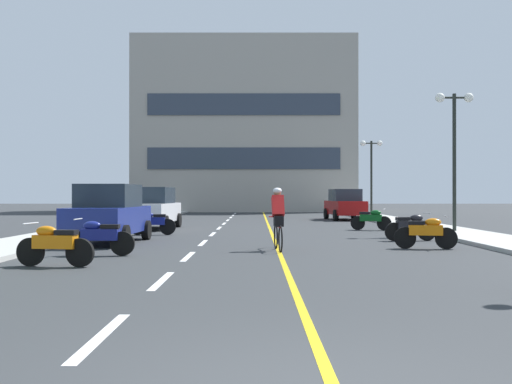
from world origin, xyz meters
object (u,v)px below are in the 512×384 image
Objects in this scene: street_lamp_mid at (455,130)px; motorcycle_6 at (153,222)px; parked_car_far at (345,204)px; motorcycle_2 at (55,244)px; motorcycle_3 at (100,236)px; motorcycle_4 at (426,232)px; street_lamp_far at (372,160)px; parked_car_mid at (153,208)px; motorcycle_5 at (411,226)px; motorcycle_7 at (372,219)px; parked_car_near at (110,213)px; cyclist_rider at (278,217)px.

motorcycle_6 is at bearing -176.93° from street_lamp_mid.
parked_car_far is 24.49m from motorcycle_2.
motorcycle_4 is at bearing 11.89° from motorcycle_3.
motorcycle_6 is (-11.40, -16.67, -3.26)m from street_lamp_far.
motorcycle_5 is at bearing -34.69° from parked_car_mid.
parked_car_mid is 13.41m from motorcycle_2.
parked_car_far is 18.61m from motorcycle_4.
parked_car_mid is 2.53× the size of motorcycle_2.
street_lamp_mid is at bearing -89.95° from street_lamp_far.
motorcycle_5 is 9.29m from motorcycle_6.
motorcycle_2 is at bearing -126.04° from motorcycle_7.
street_lamp_far is 17.84m from parked_car_mid.
motorcycle_6 is at bearing 90.02° from motorcycle_3.
street_lamp_far is 28.93m from motorcycle_2.
street_lamp_far is 2.89× the size of motorcycle_6.
parked_car_mid is 13.41m from parked_car_far.
motorcycle_2 and motorcycle_6 have the same top height.
parked_car_mid is at bearing -136.83° from parked_car_far.
parked_car_near is 3.71m from motorcycle_6.
street_lamp_mid is 14.36m from motorcycle_3.
cyclist_rider reaches higher than motorcycle_7.
street_lamp_far is 2.89× the size of motorcycle_3.
street_lamp_mid reaches higher than parked_car_mid.
street_lamp_far is 26.81m from motorcycle_3.
parked_car_near is at bearing -174.92° from motorcycle_5.
motorcycle_3 is 13.43m from motorcycle_7.
parked_car_far reaches higher than motorcycle_6.
parked_car_far reaches higher than motorcycle_4.
motorcycle_3 is 8.73m from motorcycle_4.
motorcycle_2 is at bearing -114.15° from street_lamp_far.
parked_car_mid is (-12.07, -12.83, -2.82)m from street_lamp_far.
parked_car_far is 19.53m from cyclist_rider.
motorcycle_7 is at bearing -101.15° from street_lamp_far.
street_lamp_mid is at bearing 3.07° from motorcycle_6.
motorcycle_4 is at bearing -91.77° from parked_car_far.
motorcycle_7 is (-2.73, 2.25, -3.48)m from street_lamp_mid.
street_lamp_far reaches higher than parked_car_mid.
street_lamp_far is 2.91× the size of motorcycle_4.
parked_car_mid reaches higher than cyclist_rider.
motorcycle_5 is (9.53, -6.60, -0.44)m from parked_car_mid.
parked_car_far is at bearing -122.05° from street_lamp_far.
motorcycle_4 is 0.96× the size of cyclist_rider.
motorcycle_2 is at bearing -99.34° from motorcycle_3.
cyclist_rider is at bearing 37.02° from motorcycle_2.
motorcycle_3 and motorcycle_6 have the same top height.
street_lamp_mid is 1.07× the size of street_lamp_far.
motorcycle_7 is (8.68, 10.24, 0.00)m from motorcycle_3.
parked_car_near is 2.51× the size of motorcycle_2.
parked_car_mid is 2.52× the size of motorcycle_6.
motorcycle_3 is at bearing -86.59° from parked_car_mid.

